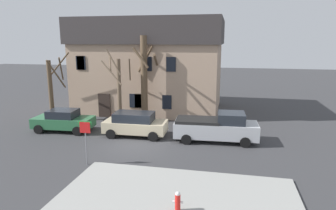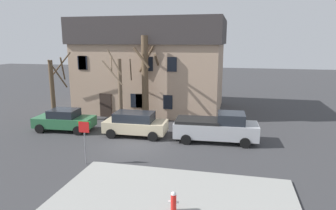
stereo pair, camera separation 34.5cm
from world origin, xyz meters
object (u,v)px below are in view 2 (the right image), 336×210
(tree_bare_near, at_px, (54,87))
(car_green_sedan, at_px, (64,120))
(street_sign_pole, at_px, (84,134))
(building_main, at_px, (153,64))
(tree_bare_far, at_px, (145,78))
(pickup_truck_silver, at_px, (216,127))
(bicycle_leaning, at_px, (115,121))
(tree_bare_mid, at_px, (120,87))
(fire_hydrant, at_px, (174,201))
(car_beige_wagon, at_px, (135,124))

(tree_bare_near, xyz_separation_m, car_green_sedan, (2.41, -2.56, -2.05))
(tree_bare_near, distance_m, street_sign_pole, 10.75)
(building_main, bearing_deg, tree_bare_far, -80.96)
(pickup_truck_silver, bearing_deg, bicycle_leaning, 165.38)
(tree_bare_far, bearing_deg, tree_bare_mid, -156.94)
(tree_bare_far, distance_m, street_sign_pole, 9.57)
(building_main, relative_size, car_green_sedan, 3.05)
(tree_bare_mid, xyz_separation_m, fire_hydrant, (7.04, -12.21, -2.45))
(car_green_sedan, height_order, street_sign_pole, street_sign_pole)
(bicycle_leaning, bearing_deg, tree_bare_far, 38.87)
(building_main, xyz_separation_m, bicycle_leaning, (-1.29, -6.84, -4.07))
(tree_bare_near, relative_size, tree_bare_far, 0.81)
(building_main, xyz_separation_m, fire_hydrant, (5.92, -18.17, -3.89))
(building_main, height_order, bicycle_leaning, building_main)
(street_sign_pole, bearing_deg, pickup_truck_silver, 39.05)
(tree_bare_far, relative_size, fire_hydrant, 8.66)
(pickup_truck_silver, bearing_deg, building_main, 127.73)
(tree_bare_mid, bearing_deg, car_green_sedan, -137.73)
(tree_bare_mid, height_order, tree_bare_far, tree_bare_far)
(car_beige_wagon, bearing_deg, tree_bare_far, 95.57)
(tree_bare_near, distance_m, pickup_truck_silver, 14.18)
(tree_bare_far, height_order, bicycle_leaning, tree_bare_far)
(car_green_sedan, xyz_separation_m, fire_hydrant, (10.37, -9.17, -0.28))
(bicycle_leaning, bearing_deg, street_sign_pole, -79.08)
(tree_bare_mid, xyz_separation_m, car_beige_wagon, (2.32, -3.05, -2.10))
(tree_bare_mid, relative_size, pickup_truck_silver, 1.07)
(building_main, bearing_deg, car_beige_wagon, -82.45)
(car_green_sedan, relative_size, car_beige_wagon, 1.01)
(tree_bare_mid, xyz_separation_m, car_green_sedan, (-3.33, -3.03, -2.17))
(tree_bare_near, bearing_deg, tree_bare_mid, 4.73)
(car_beige_wagon, xyz_separation_m, bicycle_leaning, (-2.48, 2.18, -0.53))
(tree_bare_near, relative_size, car_beige_wagon, 1.29)
(tree_bare_mid, bearing_deg, tree_bare_near, -175.27)
(pickup_truck_silver, height_order, fire_hydrant, pickup_truck_silver)
(tree_bare_near, height_order, bicycle_leaning, tree_bare_near)
(car_beige_wagon, relative_size, fire_hydrant, 5.45)
(building_main, bearing_deg, pickup_truck_silver, -52.27)
(tree_bare_mid, distance_m, bicycle_leaning, 2.78)
(car_green_sedan, xyz_separation_m, street_sign_pole, (4.64, -5.48, 0.92))
(tree_bare_mid, relative_size, bicycle_leaning, 3.70)
(bicycle_leaning, bearing_deg, car_green_sedan, -145.71)
(pickup_truck_silver, bearing_deg, street_sign_pole, -140.95)
(pickup_truck_silver, relative_size, street_sign_pole, 2.28)
(car_beige_wagon, bearing_deg, bicycle_leaning, 138.71)
(tree_bare_mid, height_order, pickup_truck_silver, tree_bare_mid)
(pickup_truck_silver, height_order, street_sign_pole, street_sign_pole)
(tree_bare_far, xyz_separation_m, bicycle_leaning, (-2.11, -1.70, -3.36))
(car_green_sedan, bearing_deg, bicycle_leaning, 34.29)
(building_main, height_order, pickup_truck_silver, building_main)
(car_beige_wagon, bearing_deg, tree_bare_mid, 127.17)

